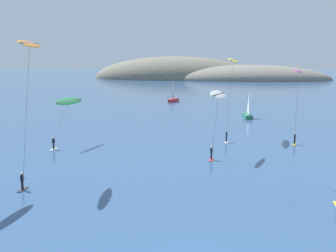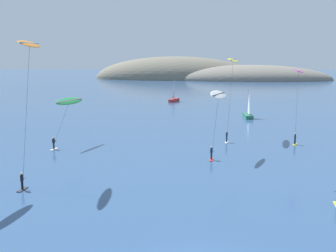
# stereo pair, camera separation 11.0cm
# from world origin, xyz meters

# --- Properties ---
(headland_island) EXTENTS (114.19, 39.79, 21.83)m
(headland_island) POSITION_xyz_m (2.56, 184.05, 0.00)
(headland_island) COLOR slate
(headland_island) RESTS_ON ground
(sailboat_near) EXTENTS (1.61, 5.92, 5.70)m
(sailboat_near) POSITION_xyz_m (10.32, 60.45, 0.64)
(sailboat_near) COLOR #23664C
(sailboat_near) RESTS_ON ground
(sailboat_far) EXTENTS (2.74, 5.93, 5.70)m
(sailboat_far) POSITION_xyz_m (-5.62, 87.73, 0.64)
(sailboat_far) COLOR #B22323
(sailboat_far) RESTS_ON ground
(kitesurfer_green) EXTENTS (3.17, 7.54, 6.56)m
(kitesurfer_green) POSITION_xyz_m (-17.75, 33.78, 5.69)
(kitesurfer_green) COLOR silver
(kitesurfer_green) RESTS_ON ground
(kitesurfer_orange) EXTENTS (1.82, 8.07, 14.02)m
(kitesurfer_orange) POSITION_xyz_m (-16.56, 17.87, 12.68)
(kitesurfer_orange) COLOR #2D2D33
(kitesurfer_orange) RESTS_ON ground
(kitesurfer_magenta) EXTENTS (2.60, 7.07, 10.46)m
(kitesurfer_magenta) POSITION_xyz_m (14.69, 38.90, 9.30)
(kitesurfer_magenta) COLOR yellow
(kitesurfer_magenta) RESTS_ON ground
(kitesurfer_white) EXTENTS (3.07, 5.61, 8.20)m
(kitesurfer_white) POSITION_xyz_m (2.64, 28.31, 7.14)
(kitesurfer_white) COLOR red
(kitesurfer_white) RESTS_ON ground
(kitesurfer_yellow) EXTENTS (2.77, 8.69, 11.98)m
(kitesurfer_yellow) POSITION_xyz_m (5.42, 40.84, 10.87)
(kitesurfer_yellow) COLOR silver
(kitesurfer_yellow) RESTS_ON ground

